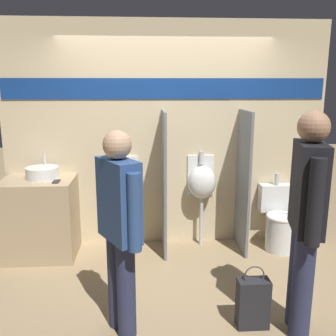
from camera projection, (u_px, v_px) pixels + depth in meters
name	position (u px, v px, depth m)	size (l,w,h in m)	color
ground_plane	(169.00, 261.00, 4.25)	(16.00, 16.00, 0.00)	#997F5B
display_wall	(166.00, 135.00, 4.53)	(3.86, 0.07, 2.70)	beige
sink_counter	(40.00, 218.00, 4.31)	(0.81, 0.61, 0.92)	tan
sink_basin	(42.00, 173.00, 4.26)	(0.37, 0.37, 0.27)	silver
cell_phone	(56.00, 181.00, 4.10)	(0.07, 0.14, 0.01)	black
divider_near_counter	(164.00, 183.00, 4.34)	(0.03, 0.56, 1.68)	slate
divider_mid	(243.00, 182.00, 4.40)	(0.03, 0.56, 1.68)	slate
urinal_near_counter	(125.00, 184.00, 4.47)	(0.34, 0.26, 1.18)	silver
urinal_far	(202.00, 183.00, 4.53)	(0.34, 0.26, 1.18)	silver
toilet	(279.00, 223.00, 4.54)	(0.39, 0.54, 0.90)	silver
person_in_vest	(120.00, 225.00, 2.88)	(0.37, 0.51, 1.64)	#282D4C
person_with_lanyard	(306.00, 216.00, 2.86)	(0.30, 0.61, 1.79)	#282D4C
shopping_bag	(253.00, 303.00, 3.07)	(0.26, 0.14, 0.54)	#232328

